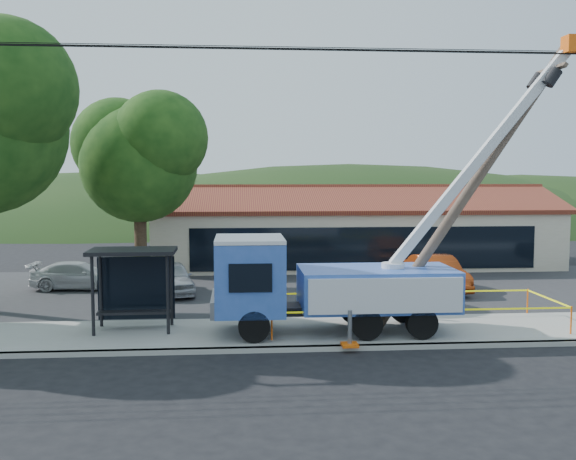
# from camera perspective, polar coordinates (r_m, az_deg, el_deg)

# --- Properties ---
(ground) EXTENTS (120.00, 120.00, 0.00)m
(ground) POSITION_cam_1_polar(r_m,az_deg,el_deg) (17.51, 4.31, -12.50)
(ground) COLOR black
(ground) RESTS_ON ground
(curb) EXTENTS (60.00, 0.25, 0.15)m
(curb) POSITION_cam_1_polar(r_m,az_deg,el_deg) (19.48, 3.35, -10.45)
(curb) COLOR #98988E
(curb) RESTS_ON ground
(sidewalk) EXTENTS (60.00, 4.00, 0.15)m
(sidewalk) POSITION_cam_1_polar(r_m,az_deg,el_deg) (21.30, 2.64, -9.10)
(sidewalk) COLOR #98988E
(sidewalk) RESTS_ON ground
(parking_lot) EXTENTS (60.00, 12.00, 0.10)m
(parking_lot) POSITION_cam_1_polar(r_m,az_deg,el_deg) (29.09, 0.66, -5.32)
(parking_lot) COLOR #28282B
(parking_lot) RESTS_ON ground
(strip_mall) EXTENTS (22.50, 8.53, 4.67)m
(strip_mall) POSITION_cam_1_polar(r_m,az_deg,el_deg) (37.23, 5.68, -0.24)
(strip_mall) COLOR beige
(strip_mall) RESTS_ON ground
(tree_lot) EXTENTS (6.30, 5.60, 8.94)m
(tree_lot) POSITION_cam_1_polar(r_m,az_deg,el_deg) (29.84, -13.12, 6.69)
(tree_lot) COLOR #332316
(tree_lot) RESTS_ON ground
(hill_west) EXTENTS (78.40, 56.00, 28.00)m
(hill_west) POSITION_cam_1_polar(r_m,az_deg,el_deg) (72.76, -14.36, 0.70)
(hill_west) COLOR #1A3413
(hill_west) RESTS_ON ground
(hill_center) EXTENTS (89.60, 64.00, 32.00)m
(hill_center) POSITION_cam_1_polar(r_m,az_deg,el_deg) (72.79, 5.42, 0.83)
(hill_center) COLOR #1A3413
(hill_center) RESTS_ON ground
(hill_east) EXTENTS (72.80, 52.00, 26.00)m
(hill_east) POSITION_cam_1_polar(r_m,az_deg,el_deg) (78.76, 19.91, 0.87)
(hill_east) COLOR #1A3413
(hill_east) RESTS_ON ground
(utility_truck) EXTENTS (11.93, 4.17, 9.49)m
(utility_truck) POSITION_cam_1_polar(r_m,az_deg,el_deg) (20.78, 3.61, -4.49)
(utility_truck) COLOR black
(utility_truck) RESTS_ON ground
(leaning_pole) EXTENTS (6.47, 1.98, 9.43)m
(leaning_pole) POSITION_cam_1_polar(r_m,az_deg,el_deg) (22.10, 16.71, 4.73)
(leaning_pole) COLOR brown
(leaning_pole) RESTS_ON ground
(bus_shelter) EXTENTS (2.79, 1.74, 2.67)m
(bus_shelter) POSITION_cam_1_polar(r_m,az_deg,el_deg) (21.68, -13.55, -3.49)
(bus_shelter) COLOR black
(bus_shelter) RESTS_ON ground
(caution_tape) EXTENTS (9.66, 3.15, 0.91)m
(caution_tape) POSITION_cam_1_polar(r_m,az_deg,el_deg) (22.19, 10.88, -6.62)
(caution_tape) COLOR #FD5F0D
(caution_tape) RESTS_ON ground
(car_silver) EXTENTS (2.47, 4.30, 1.38)m
(car_silver) POSITION_cam_1_polar(r_m,az_deg,el_deg) (28.35, -10.28, -5.78)
(car_silver) COLOR #B2B4B9
(car_silver) RESTS_ON ground
(car_red) EXTENTS (1.85, 4.70, 1.52)m
(car_red) POSITION_cam_1_polar(r_m,az_deg,el_deg) (29.53, 13.03, -5.40)
(car_red) COLOR #A13810
(car_red) RESTS_ON ground
(car_white) EXTENTS (4.27, 1.85, 1.22)m
(car_white) POSITION_cam_1_polar(r_m,az_deg,el_deg) (30.48, -18.08, -5.19)
(car_white) COLOR silver
(car_white) RESTS_ON ground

